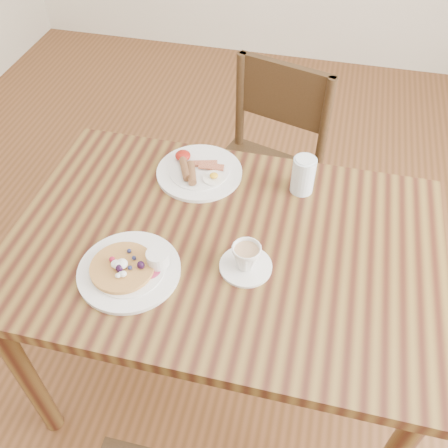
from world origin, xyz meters
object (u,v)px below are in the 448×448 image
Objects in this scene: water_glass at (303,175)px; dining_table at (224,264)px; breakfast_plate at (198,171)px; pancake_plate at (130,268)px; chair_far at (264,168)px; teacup_saucer at (246,259)px.

dining_table is at bearing -124.76° from water_glass.
breakfast_plate is (-0.15, 0.26, 0.11)m from dining_table.
pancake_plate reaches higher than breakfast_plate.
breakfast_plate is at bearing 81.06° from pancake_plate.
pancake_plate is at bearing -98.94° from breakfast_plate.
dining_table is at bearing 104.89° from chair_far.
water_glass is (0.17, -0.38, 0.32)m from chair_far.
water_glass reaches higher than pancake_plate.
pancake_plate is 0.30m from teacup_saucer.
pancake_plate is at bearing 90.30° from chair_far.
teacup_saucer is 1.19× the size of water_glass.
dining_table is 8.57× the size of teacup_saucer.
pancake_plate is (-0.22, -0.80, 0.27)m from chair_far.
water_glass is (0.10, 0.34, 0.02)m from teacup_saucer.
teacup_saucer reaches higher than breakfast_plate.
chair_far is 7.47× the size of water_glass.
breakfast_plate reaches higher than dining_table.
breakfast_plate is at bearing -179.84° from water_glass.
water_glass is at bearing 72.86° from teacup_saucer.
breakfast_plate is at bearing 83.43° from chair_far.
dining_table is at bearing 135.67° from teacup_saucer.
breakfast_plate is 2.29× the size of water_glass.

